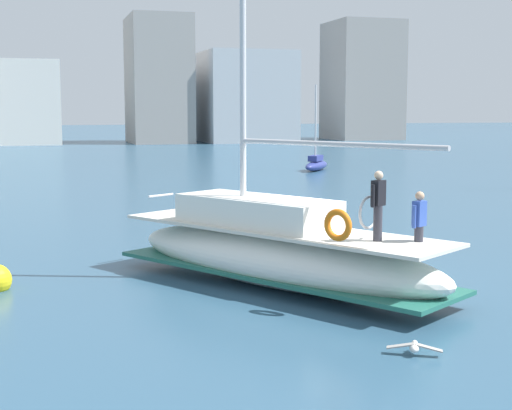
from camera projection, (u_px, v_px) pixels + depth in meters
ground_plane at (320, 278)px, 19.67m from camera, size 400.00×400.00×0.00m
main_sailboat at (276, 250)px, 18.78m from camera, size 7.09×9.43×11.93m
moored_sloop_far at (316, 164)px, 54.23m from camera, size 3.44×4.09×6.13m
seagull at (414, 347)px, 13.52m from camera, size 0.93×0.61×0.16m
waterfront_buildings at (52, 78)px, 96.04m from camera, size 86.93×18.01×20.88m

